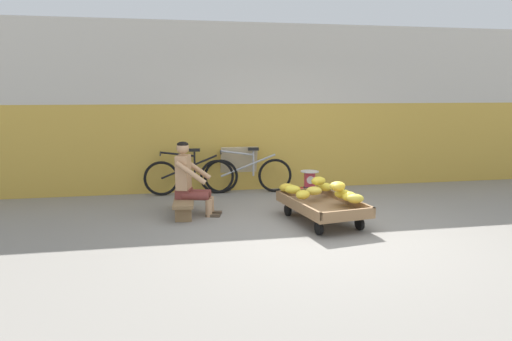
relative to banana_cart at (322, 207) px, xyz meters
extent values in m
plane|color=gray|center=(-0.12, -0.52, -0.24)|extent=(80.00, 80.00, 0.00)
cube|color=gold|center=(-0.12, 2.60, 0.59)|extent=(16.00, 0.30, 1.66)
cube|color=beige|center=(-0.12, 2.60, 2.16)|extent=(16.00, 0.30, 1.49)
cube|color=#8E6B47|center=(0.00, 0.00, -0.01)|extent=(1.07, 1.56, 0.05)
cube|color=#8E6B47|center=(-0.39, -0.07, 0.07)|extent=(0.28, 1.43, 0.10)
cube|color=#8E6B47|center=(0.39, 0.07, 0.07)|extent=(0.28, 1.43, 0.10)
cube|color=#8E6B47|center=(-0.12, 0.69, 0.07)|extent=(0.84, 0.18, 0.10)
cube|color=#8E6B47|center=(0.12, -0.69, 0.07)|extent=(0.84, 0.18, 0.10)
cylinder|color=black|center=(-0.39, 0.44, -0.15)|extent=(0.08, 0.19, 0.18)
cylinder|color=black|center=(0.23, 0.55, -0.15)|extent=(0.08, 0.19, 0.18)
cylinder|color=black|center=(-0.23, -0.55, -0.15)|extent=(0.08, 0.19, 0.18)
cylinder|color=black|center=(0.39, -0.44, -0.15)|extent=(0.08, 0.19, 0.18)
ellipsoid|color=gold|center=(0.36, -0.35, 0.18)|extent=(0.28, 0.24, 0.13)
ellipsoid|color=gold|center=(-0.29, 0.02, 0.18)|extent=(0.30, 0.29, 0.13)
ellipsoid|color=gold|center=(-0.39, 0.53, 0.18)|extent=(0.27, 0.22, 0.13)
ellipsoid|color=yellow|center=(-0.05, 0.24, 0.18)|extent=(0.26, 0.21, 0.13)
ellipsoid|color=yellow|center=(0.33, -0.21, 0.18)|extent=(0.30, 0.29, 0.13)
ellipsoid|color=yellow|center=(0.30, -0.04, 0.18)|extent=(0.26, 0.20, 0.13)
ellipsoid|color=yellow|center=(-0.34, 0.38, 0.18)|extent=(0.29, 0.25, 0.13)
ellipsoid|color=yellow|center=(0.21, 0.47, 0.18)|extent=(0.27, 0.22, 0.13)
ellipsoid|color=yellow|center=(0.18, -0.11, 0.32)|extent=(0.27, 0.22, 0.13)
ellipsoid|color=gold|center=(0.18, -0.15, 0.32)|extent=(0.30, 0.29, 0.13)
ellipsoid|color=gold|center=(0.05, 0.34, 0.31)|extent=(0.29, 0.26, 0.13)
cube|color=olive|center=(-1.95, 0.82, 0.00)|extent=(0.38, 1.12, 0.05)
cube|color=olive|center=(-1.93, 1.20, -0.13)|extent=(0.25, 0.10, 0.22)
cube|color=olive|center=(-1.98, 0.43, -0.13)|extent=(0.25, 0.10, 0.22)
cylinder|color=tan|center=(-1.54, 0.80, -0.11)|extent=(0.10, 0.10, 0.27)
cube|color=#4C3D2D|center=(-1.49, 0.78, -0.22)|extent=(0.24, 0.14, 0.04)
cylinder|color=brown|center=(-1.74, 0.85, 0.08)|extent=(0.42, 0.23, 0.13)
cylinder|color=tan|center=(-1.59, 0.62, -0.11)|extent=(0.10, 0.10, 0.27)
cube|color=#4C3D2D|center=(-1.53, 0.61, -0.22)|extent=(0.24, 0.14, 0.04)
cylinder|color=brown|center=(-1.78, 0.68, 0.08)|extent=(0.42, 0.23, 0.13)
cube|color=brown|center=(-1.95, 0.82, 0.10)|extent=(0.29, 0.33, 0.14)
cube|color=tan|center=(-1.95, 0.82, 0.43)|extent=(0.26, 0.36, 0.52)
cylinder|color=tan|center=(-1.75, 0.97, 0.46)|extent=(0.47, 0.20, 0.36)
cylinder|color=tan|center=(-1.85, 0.58, 0.46)|extent=(0.47, 0.20, 0.36)
sphere|color=tan|center=(-1.95, 0.82, 0.80)|extent=(0.19, 0.19, 0.19)
ellipsoid|color=black|center=(-1.95, 0.82, 0.86)|extent=(0.17, 0.17, 0.09)
cube|color=red|center=(0.12, 0.99, -0.09)|extent=(0.36, 0.28, 0.30)
cylinder|color=#28282D|center=(0.12, 0.99, 0.07)|extent=(0.20, 0.20, 0.03)
cube|color=#C6384C|center=(0.12, 0.99, 0.21)|extent=(0.16, 0.10, 0.24)
cylinder|color=white|center=(0.12, 0.93, 0.21)|extent=(0.13, 0.01, 0.13)
cylinder|color=#B2B5BA|center=(0.12, 0.99, 0.34)|extent=(0.30, 0.30, 0.01)
torus|color=black|center=(-2.31, 2.24, 0.08)|extent=(0.64, 0.05, 0.64)
torus|color=black|center=(-1.29, 2.23, 0.08)|extent=(0.64, 0.05, 0.64)
cylinder|color=black|center=(-1.80, 2.23, 0.28)|extent=(1.03, 0.04, 0.43)
cylinder|color=black|center=(-1.70, 2.23, 0.32)|extent=(0.04, 0.04, 0.48)
cylinder|color=black|center=(-2.01, 2.23, 0.52)|extent=(0.61, 0.04, 0.12)
cube|color=black|center=(-1.70, 2.23, 0.59)|extent=(0.20, 0.10, 0.05)
cylinder|color=black|center=(-2.31, 2.24, 0.54)|extent=(0.03, 0.48, 0.03)
torus|color=black|center=(-1.22, 2.24, 0.08)|extent=(0.64, 0.11, 0.64)
torus|color=black|center=(-0.20, 2.14, 0.08)|extent=(0.64, 0.11, 0.64)
cylinder|color=#9EA0A5|center=(-0.71, 2.19, 0.28)|extent=(1.03, 0.13, 0.43)
cylinder|color=#9EA0A5|center=(-0.61, 2.18, 0.32)|extent=(0.04, 0.04, 0.48)
cylinder|color=#9EA0A5|center=(-0.92, 2.21, 0.52)|extent=(0.62, 0.09, 0.12)
cube|color=black|center=(-0.61, 2.18, 0.59)|extent=(0.21, 0.12, 0.05)
cylinder|color=black|center=(-1.22, 2.24, 0.54)|extent=(0.07, 0.48, 0.03)
cube|color=#C6B289|center=(-0.86, 2.44, 0.19)|extent=(0.70, 0.30, 0.86)
camera|label=1|loc=(-2.15, -6.18, 1.64)|focal=32.20mm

